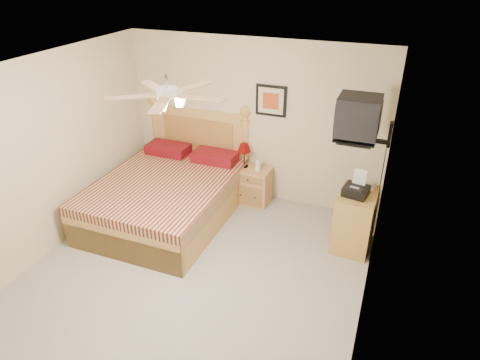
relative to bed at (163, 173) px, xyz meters
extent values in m
plane|color=gray|center=(0.96, -1.12, -0.75)|extent=(4.50, 4.50, 0.00)
cube|color=white|center=(0.96, -1.12, 1.75)|extent=(4.00, 4.50, 0.04)
cube|color=beige|center=(0.96, 1.13, 0.50)|extent=(4.00, 0.04, 2.50)
cube|color=beige|center=(0.96, -3.37, 0.50)|extent=(4.00, 0.04, 2.50)
cube|color=beige|center=(-1.04, -1.12, 0.50)|extent=(0.04, 4.50, 2.50)
cube|color=beige|center=(2.96, -1.12, 0.50)|extent=(0.04, 4.50, 2.50)
cube|color=#B26C36|center=(1.04, 0.88, -0.46)|extent=(0.54, 0.41, 0.58)
imported|color=silver|center=(1.13, 0.85, -0.05)|extent=(0.10, 0.10, 0.23)
cube|color=black|center=(1.23, 1.11, 0.87)|extent=(0.46, 0.04, 0.46)
cube|color=#C48C42|center=(2.69, 0.29, -0.35)|extent=(0.51, 0.70, 0.80)
imported|color=beige|center=(2.68, 0.55, 0.07)|extent=(0.25, 0.31, 0.03)
imported|color=tan|center=(2.67, 0.55, 0.09)|extent=(0.26, 0.30, 0.02)
camera|label=1|loc=(2.97, -4.68, 2.77)|focal=32.00mm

